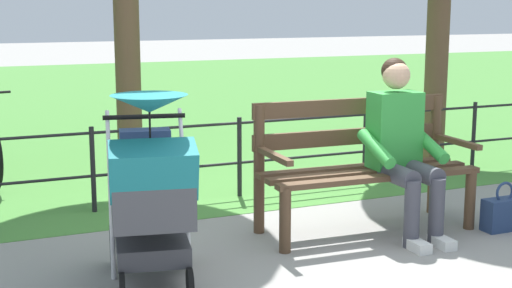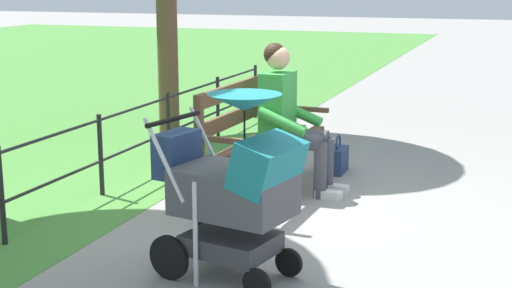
# 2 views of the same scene
# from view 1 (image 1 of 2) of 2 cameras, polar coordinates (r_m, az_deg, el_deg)

# --- Properties ---
(ground_plane) EXTENTS (60.00, 60.00, 0.00)m
(ground_plane) POSITION_cam_1_polar(r_m,az_deg,el_deg) (5.34, 4.24, -7.36)
(ground_plane) COLOR gray
(grass_lawn) EXTENTS (40.00, 16.00, 0.01)m
(grass_lawn) POSITION_cam_1_polar(r_m,az_deg,el_deg) (13.60, -13.28, 3.40)
(grass_lawn) COLOR #478438
(grass_lawn) RESTS_ON ground
(park_bench) EXTENTS (1.62, 0.66, 0.96)m
(park_bench) POSITION_cam_1_polar(r_m,az_deg,el_deg) (5.53, 8.11, -1.17)
(park_bench) COLOR brown
(park_bench) RESTS_ON ground
(person_on_bench) EXTENTS (0.55, 0.74, 1.28)m
(person_on_bench) POSITION_cam_1_polar(r_m,az_deg,el_deg) (5.43, 11.17, 0.13)
(person_on_bench) COLOR #42424C
(person_on_bench) RESTS_ON ground
(stroller) EXTENTS (0.66, 0.96, 1.15)m
(stroller) POSITION_cam_1_polar(r_m,az_deg,el_deg) (4.40, -8.10, -3.33)
(stroller) COLOR black
(stroller) RESTS_ON ground
(handbag) EXTENTS (0.32, 0.14, 0.37)m
(handbag) POSITION_cam_1_polar(r_m,az_deg,el_deg) (5.82, 18.48, -5.08)
(handbag) COLOR navy
(handbag) RESTS_ON ground
(park_fence) EXTENTS (7.63, 0.04, 0.70)m
(park_fence) POSITION_cam_1_polar(r_m,az_deg,el_deg) (6.53, 0.95, -0.21)
(park_fence) COLOR black
(park_fence) RESTS_ON ground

